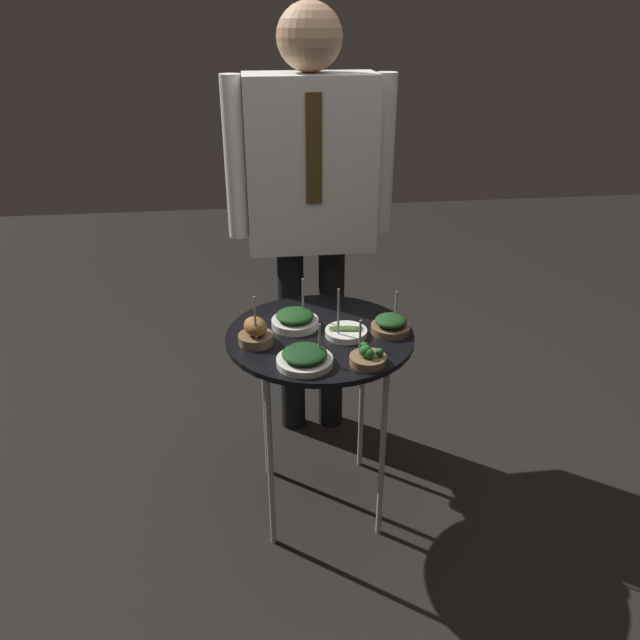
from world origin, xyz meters
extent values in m
plane|color=black|center=(0.00, 0.00, 0.00)|extent=(8.00, 8.00, 0.00)
cylinder|color=black|center=(0.00, 0.00, 0.71)|extent=(0.63, 0.63, 0.02)
cylinder|color=#B7B7BC|center=(0.19, -0.19, 0.35)|extent=(0.02, 0.02, 0.70)
cylinder|color=#B7B7BC|center=(-0.19, -0.19, 0.35)|extent=(0.02, 0.02, 0.70)
cylinder|color=#B7B7BC|center=(0.19, 0.19, 0.35)|extent=(0.02, 0.02, 0.70)
cylinder|color=#B7B7BC|center=(-0.19, 0.19, 0.35)|extent=(0.02, 0.02, 0.70)
cylinder|color=silver|center=(-0.08, 0.06, 0.73)|extent=(0.16, 0.16, 0.03)
ellipsoid|color=#194219|center=(-0.08, 0.06, 0.76)|extent=(0.13, 0.13, 0.03)
cylinder|color=#939399|center=(-0.05, 0.09, 0.80)|extent=(0.01, 0.01, 0.16)
cylinder|color=silver|center=(-0.07, -0.19, 0.73)|extent=(0.17, 0.17, 0.02)
ellipsoid|color=#143816|center=(-0.07, -0.19, 0.76)|extent=(0.14, 0.14, 0.03)
cylinder|color=#939399|center=(-0.02, -0.19, 0.79)|extent=(0.01, 0.01, 0.13)
cylinder|color=brown|center=(-0.21, -0.04, 0.74)|extent=(0.11, 0.11, 0.03)
ellipsoid|color=#93602D|center=(-0.21, -0.04, 0.78)|extent=(0.10, 0.11, 0.06)
cylinder|color=#939399|center=(-0.21, -0.07, 0.81)|extent=(0.01, 0.01, 0.18)
cylinder|color=white|center=(0.08, -0.02, 0.73)|extent=(0.14, 0.14, 0.02)
ellipsoid|color=#5B8938|center=(0.08, -0.01, 0.75)|extent=(0.12, 0.03, 0.01)
ellipsoid|color=#5B8938|center=(0.08, -0.02, 0.75)|extent=(0.12, 0.03, 0.01)
ellipsoid|color=#5B8938|center=(0.08, -0.04, 0.75)|extent=(0.12, 0.03, 0.01)
cylinder|color=#939399|center=(0.05, -0.05, 0.81)|extent=(0.01, 0.01, 0.18)
cylinder|color=brown|center=(0.23, -0.02, 0.73)|extent=(0.13, 0.13, 0.02)
ellipsoid|color=#194219|center=(0.23, -0.02, 0.76)|extent=(0.11, 0.11, 0.03)
cylinder|color=#939399|center=(0.26, 0.01, 0.79)|extent=(0.01, 0.01, 0.13)
cylinder|color=brown|center=(0.12, -0.21, 0.73)|extent=(0.11, 0.11, 0.03)
sphere|color=#236023|center=(0.15, -0.22, 0.76)|extent=(0.03, 0.03, 0.03)
sphere|color=#236023|center=(0.11, -0.19, 0.76)|extent=(0.03, 0.03, 0.03)
sphere|color=#236023|center=(0.11, -0.22, 0.77)|extent=(0.04, 0.04, 0.04)
sphere|color=#236023|center=(0.12, -0.23, 0.76)|extent=(0.03, 0.03, 0.03)
cylinder|color=#939399|center=(0.10, -0.19, 0.79)|extent=(0.01, 0.01, 0.14)
cylinder|color=black|center=(-0.06, 0.51, 0.42)|extent=(0.11, 0.11, 0.85)
cylinder|color=black|center=(0.11, 0.51, 0.42)|extent=(0.11, 0.11, 0.85)
cube|color=white|center=(0.03, 0.51, 1.17)|extent=(0.48, 0.23, 0.64)
cube|color=#4C3819|center=(0.03, 0.39, 1.25)|extent=(0.06, 0.01, 0.38)
cylinder|color=white|center=(-0.25, 0.51, 1.19)|extent=(0.08, 0.08, 0.59)
cylinder|color=white|center=(0.30, 0.51, 1.19)|extent=(0.08, 0.08, 0.59)
sphere|color=tan|center=(0.03, 0.51, 1.60)|extent=(0.23, 0.23, 0.23)
camera|label=1|loc=(-0.23, -1.82, 1.68)|focal=35.00mm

